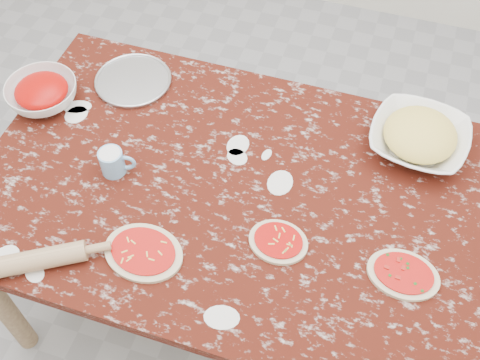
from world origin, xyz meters
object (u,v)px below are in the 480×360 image
(sauce_bowl, at_px, (43,94))
(rolling_pin, at_px, (32,261))
(worktable, at_px, (240,205))
(cheese_bowl, at_px, (418,139))
(flour_mug, at_px, (113,162))
(pizza_tray, at_px, (133,81))

(sauce_bowl, distance_m, rolling_pin, 0.63)
(worktable, distance_m, cheese_bowl, 0.60)
(sauce_bowl, height_order, flour_mug, flour_mug)
(worktable, relative_size, rolling_pin, 5.47)
(cheese_bowl, relative_size, rolling_pin, 1.04)
(pizza_tray, relative_size, flour_mug, 2.37)
(pizza_tray, distance_m, flour_mug, 0.39)
(worktable, distance_m, rolling_pin, 0.63)
(worktable, height_order, cheese_bowl, cheese_bowl)
(worktable, bearing_deg, sauce_bowl, 168.83)
(rolling_pin, bearing_deg, cheese_bowl, 38.81)
(worktable, relative_size, pizza_tray, 6.18)
(sauce_bowl, bearing_deg, flour_mug, -29.06)
(sauce_bowl, bearing_deg, pizza_tray, 36.08)
(worktable, xyz_separation_m, sauce_bowl, (-0.74, 0.15, 0.12))
(sauce_bowl, distance_m, cheese_bowl, 1.23)
(worktable, relative_size, flour_mug, 14.66)
(pizza_tray, distance_m, rolling_pin, 0.74)
(worktable, bearing_deg, rolling_pin, -137.45)
(cheese_bowl, xyz_separation_m, flour_mug, (-0.87, -0.38, 0.01))
(pizza_tray, relative_size, sauce_bowl, 1.09)
(pizza_tray, bearing_deg, worktable, -33.19)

